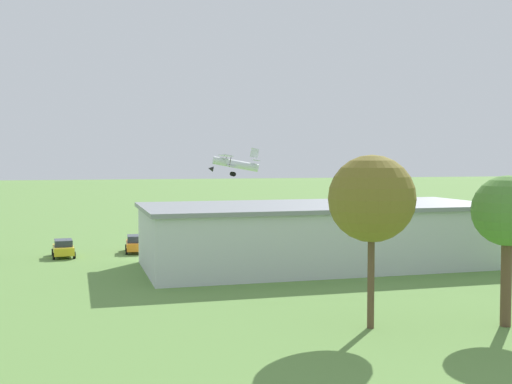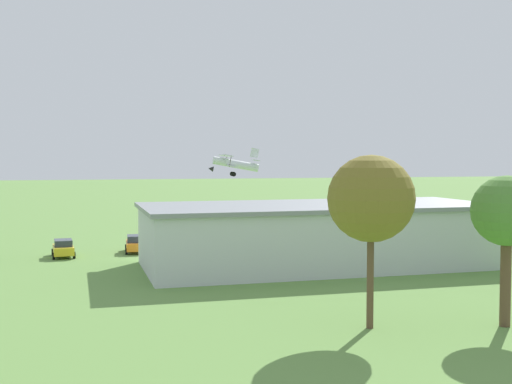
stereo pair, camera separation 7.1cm
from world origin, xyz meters
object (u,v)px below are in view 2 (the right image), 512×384
at_px(car_yellow, 63,248).
at_px(person_by_parked_cars, 209,237).
at_px(car_orange, 135,244).
at_px(hangar, 318,235).
at_px(person_at_fence_line, 186,242).
at_px(person_crossing_taxiway, 179,238).
at_px(person_watching_takeoff, 188,237).
at_px(tree_behind_hangar_left, 371,199).
at_px(tree_behind_hangar_right, 507,213).
at_px(biplane, 234,163).

relative_size(car_yellow, person_by_parked_cars, 2.40).
bearing_deg(car_orange, hangar, 140.72).
bearing_deg(person_at_fence_line, person_crossing_taxiway, -79.74).
height_order(person_watching_takeoff, person_at_fence_line, person_watching_takeoff).
xyz_separation_m(car_orange, person_crossing_taxiway, (-4.88, -3.71, -0.06)).
bearing_deg(tree_behind_hangar_left, car_orange, -71.92).
distance_m(person_by_parked_cars, person_at_fence_line, 3.77).
bearing_deg(person_watching_takeoff, tree_behind_hangar_right, 107.84).
distance_m(tree_behind_hangar_left, tree_behind_hangar_right, 7.67).
height_order(biplane, tree_behind_hangar_left, biplane).
height_order(hangar, car_yellow, hangar).
height_order(hangar, person_watching_takeoff, hangar).
distance_m(hangar, person_crossing_taxiway, 18.89).
bearing_deg(car_yellow, biplane, -131.82).
bearing_deg(car_orange, person_at_fence_line, -167.29).
xyz_separation_m(hangar, person_by_parked_cars, (6.80, -15.95, -1.84)).
bearing_deg(hangar, person_watching_takeoff, -60.79).
xyz_separation_m(car_orange, person_watching_takeoff, (-5.90, -3.91, -0.03)).
bearing_deg(person_by_parked_cars, tree_behind_hangar_right, 104.83).
bearing_deg(person_at_fence_line, hangar, 125.53).
xyz_separation_m(car_orange, tree_behind_hangar_right, (-18.13, 34.09, 5.50)).
bearing_deg(person_watching_takeoff, hangar, 119.21).
distance_m(car_orange, person_watching_takeoff, 7.08).
xyz_separation_m(person_by_parked_cars, tree_behind_hangar_left, (-2.54, 36.37, 6.28)).
distance_m(hangar, car_yellow, 24.30).
distance_m(hangar, car_orange, 19.34).
distance_m(biplane, car_orange, 28.72).
distance_m(biplane, person_at_fence_line, 25.28).
relative_size(hangar, tree_behind_hangar_right, 3.62).
relative_size(person_by_parked_cars, person_watching_takeoff, 1.03).
height_order(car_orange, tree_behind_hangar_left, tree_behind_hangar_left).
distance_m(car_orange, car_yellow, 6.94).
xyz_separation_m(car_orange, person_by_parked_cars, (-8.11, -3.76, -0.00)).
relative_size(person_crossing_taxiway, tree_behind_hangar_left, 0.17).
relative_size(person_at_fence_line, tree_behind_hangar_left, 0.16).
xyz_separation_m(car_yellow, tree_behind_hangar_right, (-24.93, 32.68, 5.51)).
bearing_deg(person_crossing_taxiway, tree_behind_hangar_right, 109.31).
relative_size(car_yellow, person_at_fence_line, 2.73).
bearing_deg(car_yellow, tree_behind_hangar_right, 127.33).
bearing_deg(biplane, car_orange, 56.77).
bearing_deg(person_crossing_taxiway, car_orange, 37.24).
xyz_separation_m(biplane, person_at_fence_line, (9.82, 21.93, -7.87)).
bearing_deg(person_at_fence_line, tree_behind_hangar_left, 98.92).
height_order(car_orange, person_by_parked_cars, person_by_parked_cars).
xyz_separation_m(hangar, tree_behind_hangar_left, (4.26, 20.42, 4.44)).
xyz_separation_m(person_crossing_taxiway, person_at_fence_line, (-0.45, 2.51, -0.06)).
bearing_deg(person_watching_takeoff, biplane, -115.72).
height_order(biplane, person_by_parked_cars, biplane).
height_order(person_crossing_taxiway, person_watching_takeoff, person_watching_takeoff).
xyz_separation_m(hangar, person_at_fence_line, (9.57, -13.40, -1.96)).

